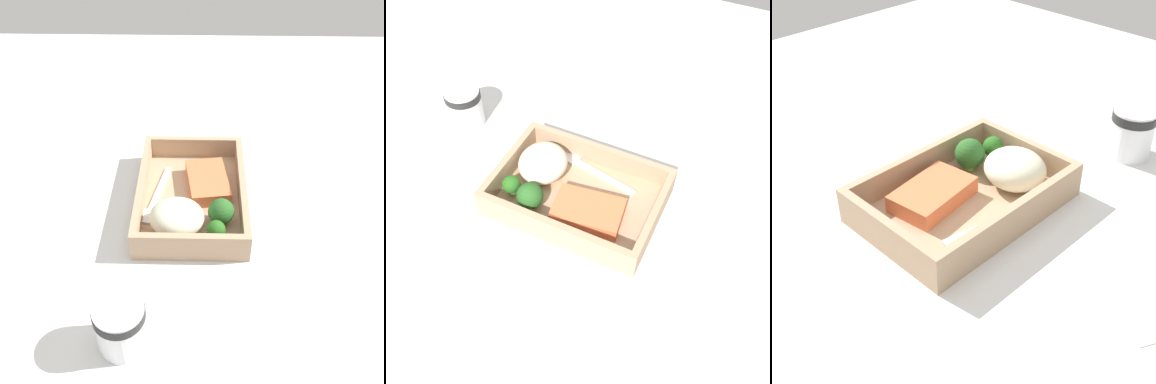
% 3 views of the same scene
% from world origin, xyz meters
% --- Properties ---
extents(ground_plane, '(1.60, 1.60, 0.02)m').
position_xyz_m(ground_plane, '(0.00, 0.00, -0.01)').
color(ground_plane, silver).
extents(takeout_tray, '(0.28, 0.19, 0.01)m').
position_xyz_m(takeout_tray, '(0.00, 0.00, 0.01)').
color(takeout_tray, tan).
rests_on(takeout_tray, ground_plane).
extents(tray_rim, '(0.28, 0.19, 0.04)m').
position_xyz_m(tray_rim, '(0.00, 0.00, 0.03)').
color(tray_rim, tan).
rests_on(tray_rim, takeout_tray).
extents(salmon_fillet, '(0.12, 0.09, 0.03)m').
position_xyz_m(salmon_fillet, '(-0.03, 0.03, 0.02)').
color(salmon_fillet, '#E26F43').
rests_on(salmon_fillet, takeout_tray).
extents(mashed_potatoes, '(0.09, 0.09, 0.05)m').
position_xyz_m(mashed_potatoes, '(0.08, -0.02, 0.04)').
color(mashed_potatoes, silver).
rests_on(mashed_potatoes, takeout_tray).
extents(broccoli_floret_1, '(0.05, 0.05, 0.05)m').
position_xyz_m(broccoli_floret_1, '(0.06, 0.05, 0.04)').
color(broccoli_floret_1, '#76A451').
rests_on(broccoli_floret_1, takeout_tray).
extents(broccoli_floret_2, '(0.03, 0.03, 0.04)m').
position_xyz_m(broccoli_floret_2, '(0.11, 0.04, 0.04)').
color(broccoli_floret_2, '#739C53').
rests_on(broccoli_floret_2, takeout_tray).
extents(fork, '(0.16, 0.05, 0.00)m').
position_xyz_m(fork, '(0.00, -0.07, 0.01)').
color(fork, silver).
rests_on(fork, takeout_tray).
extents(paper_cup, '(0.07, 0.07, 0.08)m').
position_xyz_m(paper_cup, '(0.29, -0.09, 0.04)').
color(paper_cup, white).
rests_on(paper_cup, ground_plane).
extents(receipt_slip, '(0.14, 0.17, 0.00)m').
position_xyz_m(receipt_slip, '(0.03, -0.26, 0.00)').
color(receipt_slip, white).
rests_on(receipt_slip, ground_plane).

